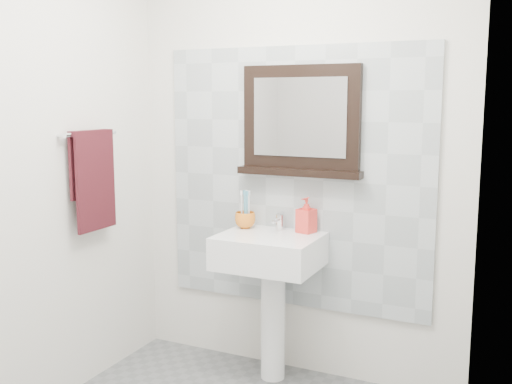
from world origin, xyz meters
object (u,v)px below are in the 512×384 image
toothbrush_cup (245,220)px  framed_mirror (301,123)px  pedestal_sink (270,267)px  soap_dispenser (306,215)px  hand_towel (93,172)px

toothbrush_cup → framed_mirror: framed_mirror is taller
pedestal_sink → toothbrush_cup: pedestal_sink is taller
toothbrush_cup → soap_dispenser: soap_dispenser is taller
pedestal_sink → framed_mirror: bearing=61.1°
soap_dispenser → toothbrush_cup: bearing=-158.4°
hand_towel → framed_mirror: bearing=31.0°
pedestal_sink → soap_dispenser: soap_dispenser is taller
framed_mirror → soap_dispenser: bearing=-39.4°
pedestal_sink → framed_mirror: (0.10, 0.19, 0.79)m
pedestal_sink → toothbrush_cup: size_ratio=8.00×
pedestal_sink → hand_towel: (-0.88, -0.41, 0.53)m
toothbrush_cup → soap_dispenser: size_ratio=0.60×
pedestal_sink → toothbrush_cup: bearing=154.1°
pedestal_sink → soap_dispenser: 0.35m
pedestal_sink → hand_towel: size_ratio=1.75×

